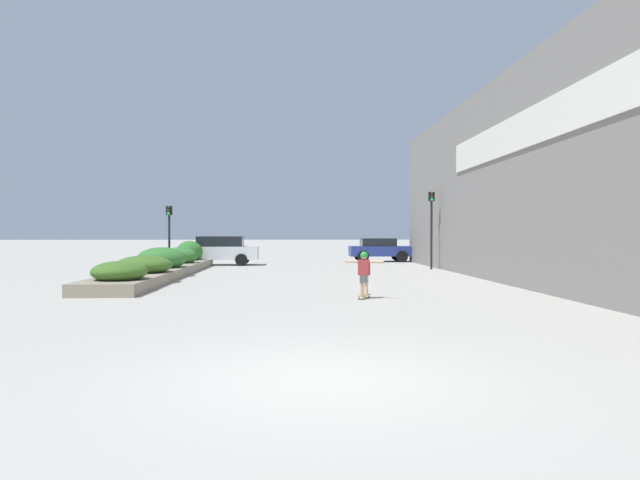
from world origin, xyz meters
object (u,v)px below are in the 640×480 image
Objects in this scene: car_center_left at (578,248)px; car_center_right at (218,250)px; car_leftmost at (380,249)px; traffic_light_left at (169,226)px; skateboarder at (364,269)px; traffic_light_right at (432,217)px; skateboard at (364,296)px.

car_center_left is 0.84× the size of car_center_right.
car_leftmost is 1.24× the size of traffic_light_left.
car_leftmost is (3.59, 20.14, -0.03)m from skateboarder.
skateboarder is 0.31× the size of car_leftmost.
car_center_left reaches higher than car_center_right.
traffic_light_right is at bearing 93.16° from skateboarder.
traffic_light_right is at bearing -3.29° from traffic_light_left.
car_center_right is (-6.08, 16.68, 0.77)m from skateboard.
car_center_left reaches higher than skateboarder.
car_center_right is at bearing 134.96° from skateboard.
skateboard is 0.18× the size of traffic_light_right.
car_center_right reaches higher than car_leftmost.
car_center_left is 13.38m from traffic_light_right.
traffic_light_left reaches higher than skateboard.
skateboarder is 0.31× the size of car_center_left.
skateboard is 0.18× the size of car_leftmost.
car_center_left is at bearing 14.94° from traffic_light_left.
car_leftmost reaches higher than skateboard.
skateboard is at bearing -58.54° from traffic_light_left.
traffic_light_left is (-24.14, -6.44, 1.32)m from car_center_left.
car_leftmost is 1.02× the size of car_center_left.
car_center_left is (16.10, 19.58, 0.77)m from skateboard.
car_center_left is at bearing 87.43° from car_leftmost.
skateboarder reaches higher than skateboard.
car_leftmost is 12.52m from car_center_left.
car_center_right is at bearing 61.02° from traffic_light_left.
car_leftmost is 10.27m from car_center_right.
car_leftmost is 0.85× the size of car_center_right.
skateboarder is at bearing -39.44° from car_center_left.
skateboard is 0.15× the size of car_center_right.
skateboarder is 13.46m from traffic_light_right.
car_center_left reaches higher than skateboard.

